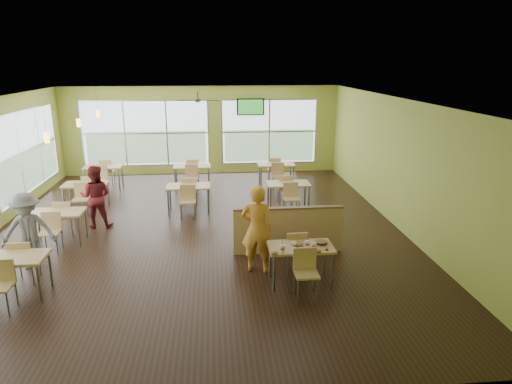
# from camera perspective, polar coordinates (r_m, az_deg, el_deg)

# --- Properties ---
(room) EXTENTS (12.00, 12.04, 3.20)m
(room) POSITION_cam_1_polar(r_m,az_deg,el_deg) (11.06, -7.46, 3.05)
(room) COLOR black
(room) RESTS_ON ground
(window_bays) EXTENTS (9.24, 10.24, 2.38)m
(window_bays) POSITION_cam_1_polar(r_m,az_deg,el_deg) (14.42, -17.67, 4.98)
(window_bays) COLOR white
(window_bays) RESTS_ON room
(main_table) EXTENTS (1.22, 1.52, 0.87)m
(main_table) POSITION_cam_1_polar(r_m,az_deg,el_deg) (8.65, 5.62, -7.46)
(main_table) COLOR tan
(main_table) RESTS_ON floor
(half_wall_divider) EXTENTS (2.40, 0.14, 1.04)m
(half_wall_divider) POSITION_cam_1_polar(r_m,az_deg,el_deg) (10.01, 4.05, -4.72)
(half_wall_divider) COLOR tan
(half_wall_divider) RESTS_ON floor
(dining_tables) EXTENTS (6.92, 8.72, 0.87)m
(dining_tables) POSITION_cam_1_polar(r_m,az_deg,el_deg) (13.03, -11.69, 0.46)
(dining_tables) COLOR tan
(dining_tables) RESTS_ON floor
(pendant_lights) EXTENTS (0.11, 7.31, 0.86)m
(pendant_lights) POSITION_cam_1_polar(r_m,az_deg,el_deg) (12.11, -22.93, 7.17)
(pendant_lights) COLOR #2D2119
(pendant_lights) RESTS_ON ceiling
(ceiling_fan) EXTENTS (1.25, 1.25, 0.29)m
(ceiling_fan) POSITION_cam_1_polar(r_m,az_deg,el_deg) (13.82, -7.28, 11.32)
(ceiling_fan) COLOR #2D2119
(ceiling_fan) RESTS_ON ceiling
(tv_backwall) EXTENTS (1.00, 0.07, 0.60)m
(tv_backwall) POSITION_cam_1_polar(r_m,az_deg,el_deg) (16.80, -0.68, 10.59)
(tv_backwall) COLOR black
(tv_backwall) RESTS_ON wall_back
(man_plaid) EXTENTS (0.75, 0.60, 1.79)m
(man_plaid) POSITION_cam_1_polar(r_m,az_deg,el_deg) (8.98, 0.17, -4.65)
(man_plaid) COLOR orange
(man_plaid) RESTS_ON floor
(patron_maroon) EXTENTS (0.78, 0.62, 1.59)m
(patron_maroon) POSITION_cam_1_polar(r_m,az_deg,el_deg) (12.11, -19.42, -0.54)
(patron_maroon) COLOR maroon
(patron_maroon) RESTS_ON floor
(patron_grey) EXTENTS (1.11, 0.77, 1.58)m
(patron_grey) POSITION_cam_1_polar(r_m,az_deg,el_deg) (10.25, -26.61, -4.36)
(patron_grey) COLOR slate
(patron_grey) RESTS_ON floor
(cup_blue) EXTENTS (0.10, 0.10, 0.35)m
(cup_blue) POSITION_cam_1_polar(r_m,az_deg,el_deg) (8.30, 3.33, -7.04)
(cup_blue) COLOR white
(cup_blue) RESTS_ON main_table
(cup_yellow) EXTENTS (0.09, 0.09, 0.32)m
(cup_yellow) POSITION_cam_1_polar(r_m,az_deg,el_deg) (8.48, 4.81, -6.58)
(cup_yellow) COLOR white
(cup_yellow) RESTS_ON main_table
(cup_red_near) EXTENTS (0.10, 0.10, 0.35)m
(cup_red_near) POSITION_cam_1_polar(r_m,az_deg,el_deg) (8.53, 6.44, -6.44)
(cup_red_near) COLOR white
(cup_red_near) RESTS_ON main_table
(cup_red_far) EXTENTS (0.09, 0.09, 0.33)m
(cup_red_far) POSITION_cam_1_polar(r_m,az_deg,el_deg) (8.48, 7.27, -6.65)
(cup_red_far) COLOR white
(cup_red_far) RESTS_ON main_table
(food_basket) EXTENTS (0.24, 0.24, 0.05)m
(food_basket) POSITION_cam_1_polar(r_m,az_deg,el_deg) (8.73, 8.19, -6.24)
(food_basket) COLOR black
(food_basket) RESTS_ON main_table
(ketchup_cup) EXTENTS (0.06, 0.06, 0.02)m
(ketchup_cup) POSITION_cam_1_polar(r_m,az_deg,el_deg) (8.48, 8.84, -7.11)
(ketchup_cup) COLOR #B20B05
(ketchup_cup) RESTS_ON main_table
(wrapper_left) EXTENTS (0.14, 0.13, 0.04)m
(wrapper_left) POSITION_cam_1_polar(r_m,az_deg,el_deg) (8.24, 2.30, -7.60)
(wrapper_left) COLOR olive
(wrapper_left) RESTS_ON main_table
(wrapper_mid) EXTENTS (0.23, 0.21, 0.06)m
(wrapper_mid) POSITION_cam_1_polar(r_m,az_deg,el_deg) (8.62, 5.19, -6.48)
(wrapper_mid) COLOR olive
(wrapper_mid) RESTS_ON main_table
(wrapper_right) EXTENTS (0.15, 0.13, 0.04)m
(wrapper_right) POSITION_cam_1_polar(r_m,az_deg,el_deg) (8.38, 7.69, -7.30)
(wrapper_right) COLOR olive
(wrapper_right) RESTS_ON main_table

